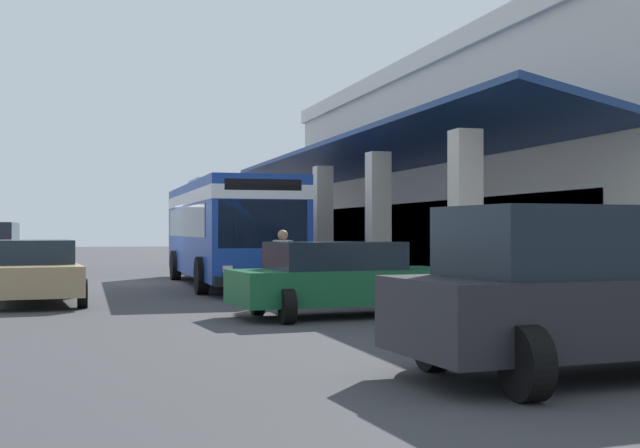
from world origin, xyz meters
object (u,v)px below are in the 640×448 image
Objects in this scene: transit_bus at (227,225)px; parked_sedan_green at (341,278)px; parked_sedan_tan at (35,271)px; pedestrian at (283,263)px; potted_palm at (286,254)px; parked_suv_charcoal at (595,289)px.

transit_bus is 2.47× the size of parked_sedan_green.
pedestrian is at bearing 66.12° from parked_sedan_tan.
potted_palm is (-13.46, 9.29, -0.04)m from parked_sedan_tan.
parked_sedan_tan and parked_sedan_green have the same top height.
parked_sedan_green is (10.11, 0.51, -1.10)m from transit_bus.
pedestrian is 16.31m from potted_palm.
transit_bus is 7.70m from parked_sedan_tan.
parked_sedan_green is (4.74, 5.91, 0.00)m from parked_sedan_tan.
parked_suv_charcoal is 2.89× the size of pedestrian.
parked_sedan_tan is 7.58m from parked_sedan_green.
transit_bus is at bearing 179.31° from pedestrian.
potted_palm is at bearing 169.49° from parked_sedan_green.
parked_suv_charcoal is at bearing 29.18° from parked_sedan_tan.
parked_sedan_green is 1.60× the size of potted_palm.
parked_sedan_tan is 2.67× the size of pedestrian.
transit_bus is 7.77m from pedestrian.
parked_sedan_tan is at bearing -45.16° from transit_bus.
parked_suv_charcoal reaches higher than pedestrian.
potted_palm is (-8.09, 3.89, -1.14)m from transit_bus.
transit_bus is at bearing -175.70° from parked_suv_charcoal.
pedestrian is at bearing -165.71° from parked_sedan_green.
pedestrian is (7.72, -0.09, -0.89)m from transit_bus.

